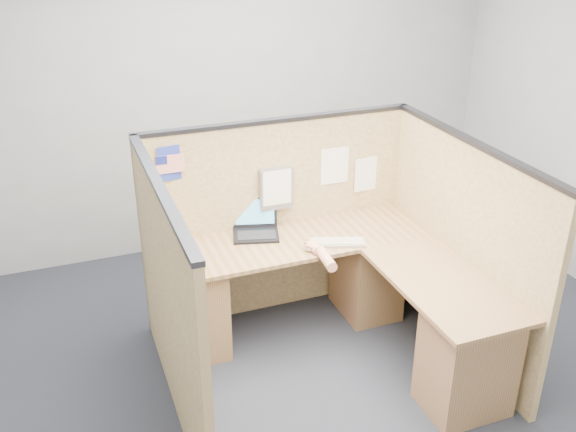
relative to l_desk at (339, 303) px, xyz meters
name	(u,v)px	position (x,y,z in m)	size (l,w,h in m)	color
floor	(330,380)	(-0.18, -0.29, -0.39)	(5.00, 5.00, 0.00)	#20232D
wall_back	(229,93)	(-0.18, 1.96, 1.01)	(5.00, 5.00, 0.00)	#929497
cubicle_partitions	(307,250)	(-0.18, 0.14, 0.38)	(2.06, 1.83, 1.53)	olive
l_desk	(339,303)	(0.00, 0.00, 0.00)	(1.95, 1.75, 0.73)	brown
laptop	(253,225)	(-0.42, 0.60, 0.40)	(0.38, 0.39, 0.23)	black
keyboard	(337,242)	(0.08, 0.22, 0.35)	(0.41, 0.26, 0.03)	gray
mouse	(313,248)	(-0.12, 0.19, 0.36)	(0.11, 0.06, 0.04)	silver
hand_forearm	(322,254)	(-0.11, 0.06, 0.37)	(0.11, 0.38, 0.08)	tan
blue_poster	(171,163)	(-0.96, 0.68, 0.92)	(0.18, 0.00, 0.25)	#22359E
american_flag	(167,166)	(-0.99, 0.67, 0.90)	(0.20, 0.01, 0.34)	olive
file_holder	(276,189)	(-0.22, 0.66, 0.63)	(0.25, 0.05, 0.31)	slate
paper_left	(335,166)	(0.25, 0.68, 0.73)	(0.22, 0.00, 0.28)	white
paper_right	(367,174)	(0.53, 0.68, 0.63)	(0.21, 0.00, 0.27)	white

